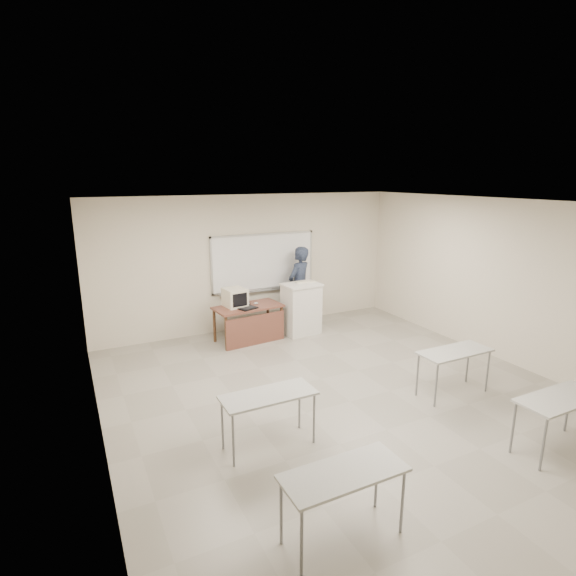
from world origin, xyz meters
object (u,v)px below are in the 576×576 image
instructor_desk (250,317)px  laptop (247,305)px  whiteboard (264,263)px  podium (301,309)px  mouse (256,303)px  crt_monitor (235,298)px  keyboard (306,282)px  presenter (299,286)px

instructor_desk → laptop: laptop is taller
whiteboard → podium: whiteboard is taller
podium → mouse: 1.03m
instructor_desk → mouse: bearing=33.1°
crt_monitor → whiteboard: bearing=28.1°
instructor_desk → crt_monitor: crt_monitor is taller
laptop → keyboard: (1.43, 0.09, 0.32)m
podium → crt_monitor: bearing=167.4°
mouse → whiteboard: bearing=46.2°
presenter → podium: bearing=39.0°
podium → laptop: size_ratio=3.13×
podium → presenter: presenter is taller
podium → mouse: size_ratio=10.86×
laptop → mouse: laptop is taller
crt_monitor → presenter: presenter is taller
keyboard → mouse: bearing=-174.2°
podium → laptop: podium is taller
whiteboard → laptop: size_ratio=6.93×
instructor_desk → presenter: presenter is taller
crt_monitor → presenter: 1.72m
instructor_desk → keyboard: keyboard is taller
keyboard → presenter: presenter is taller
laptop → keyboard: size_ratio=0.81×
crt_monitor → laptop: size_ratio=1.31×
presenter → laptop: bearing=-7.1°
podium → mouse: podium is taller
podium → crt_monitor: 1.51m
laptop → keyboard: 1.46m
podium → crt_monitor: size_ratio=2.39×
instructor_desk → laptop: 0.28m
instructor_desk → keyboard: (1.35, 0.08, 0.59)m
whiteboard → instructor_desk: whiteboard is taller
crt_monitor → mouse: 0.48m
laptop → mouse: size_ratio=3.47×
instructor_desk → podium: bearing=-5.9°
keyboard → presenter: 0.52m
keyboard → presenter: size_ratio=0.24×
podium → laptop: (-1.28, -0.01, 0.25)m
whiteboard → presenter: whiteboard is taller
laptop → mouse: 0.33m
podium → whiteboard: bearing=115.5°
whiteboard → presenter: size_ratio=1.35×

